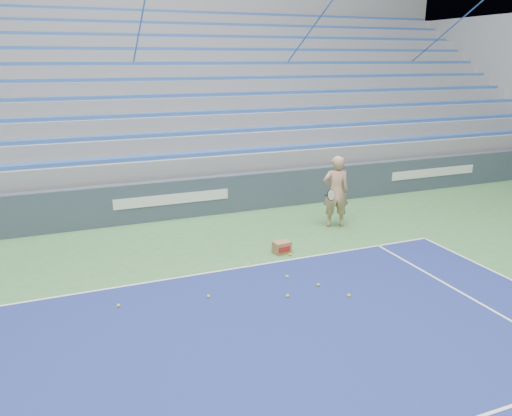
# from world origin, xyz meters

# --- Properties ---
(sponsor_barrier) EXTENTS (30.00, 0.32, 1.10)m
(sponsor_barrier) POSITION_xyz_m (0.00, 15.88, 0.55)
(sponsor_barrier) COLOR #374454
(sponsor_barrier) RESTS_ON ground
(bleachers) EXTENTS (31.00, 9.15, 7.30)m
(bleachers) POSITION_xyz_m (0.00, 21.60, 2.36)
(bleachers) COLOR gray
(bleachers) RESTS_ON ground
(tennis_player) EXTENTS (1.01, 0.94, 1.92)m
(tennis_player) POSITION_xyz_m (3.89, 13.59, 0.96)
(tennis_player) COLOR tan
(tennis_player) RESTS_ON ground
(ball_box) EXTENTS (0.41, 0.33, 0.28)m
(ball_box) POSITION_xyz_m (1.77, 12.35, 0.14)
(ball_box) COLOR #906545
(ball_box) RESTS_ON ground
(tennis_ball_0) EXTENTS (0.07, 0.07, 0.07)m
(tennis_ball_0) POSITION_xyz_m (-0.46, 10.80, 0.03)
(tennis_ball_0) COLOR #CFDC2D
(tennis_ball_0) RESTS_ON ground
(tennis_ball_1) EXTENTS (0.07, 0.07, 0.07)m
(tennis_ball_1) POSITION_xyz_m (2.02, 9.85, 0.03)
(tennis_ball_1) COLOR #CFDC2D
(tennis_ball_1) RESTS_ON ground
(tennis_ball_2) EXTENTS (0.07, 0.07, 0.07)m
(tennis_ball_2) POSITION_xyz_m (-2.07, 11.05, 0.03)
(tennis_ball_2) COLOR #CFDC2D
(tennis_ball_2) RESTS_ON ground
(tennis_ball_3) EXTENTS (0.07, 0.07, 0.07)m
(tennis_ball_3) POSITION_xyz_m (1.88, 12.12, 0.03)
(tennis_ball_3) COLOR #CFDC2D
(tennis_ball_3) RESTS_ON ground
(tennis_ball_4) EXTENTS (0.07, 0.07, 0.07)m
(tennis_ball_4) POSITION_xyz_m (0.78, 11.92, 0.03)
(tennis_ball_4) COLOR #CFDC2D
(tennis_ball_4) RESTS_ON ground
(tennis_ball_5) EXTENTS (0.07, 0.07, 0.07)m
(tennis_ball_5) POSITION_xyz_m (1.30, 11.05, 0.03)
(tennis_ball_5) COLOR #CFDC2D
(tennis_ball_5) RESTS_ON ground
(tennis_ball_6) EXTENTS (0.07, 0.07, 0.07)m
(tennis_ball_6) POSITION_xyz_m (1.71, 10.47, 0.03)
(tennis_ball_6) COLOR #CFDC2D
(tennis_ball_6) RESTS_ON ground
(tennis_ball_7) EXTENTS (0.07, 0.07, 0.07)m
(tennis_ball_7) POSITION_xyz_m (0.94, 10.26, 0.03)
(tennis_ball_7) COLOR #CFDC2D
(tennis_ball_7) RESTS_ON ground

